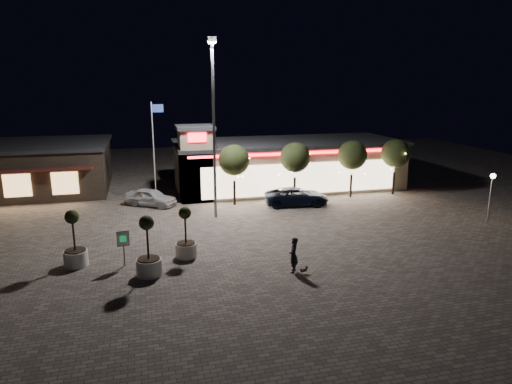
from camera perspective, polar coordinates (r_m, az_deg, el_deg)
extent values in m
plane|color=#74685E|center=(25.32, -6.59, -8.52)|extent=(90.00, 90.00, 0.00)
cube|color=tan|center=(42.03, 3.94, 3.34)|extent=(20.00, 8.00, 4.00)
cube|color=#262628|center=(41.70, 3.99, 6.25)|extent=(20.40, 8.40, 0.30)
cube|color=beige|center=(38.35, 5.81, 1.69)|extent=(17.00, 0.12, 2.60)
cube|color=red|center=(37.94, 5.90, 4.86)|extent=(19.00, 0.10, 0.18)
cube|color=tan|center=(37.41, -7.52, 3.36)|extent=(2.60, 2.60, 5.80)
cube|color=#262628|center=(36.99, -7.66, 8.02)|extent=(3.00, 3.00, 0.30)
cube|color=red|center=(35.73, -7.37, 6.78)|extent=(1.40, 0.10, 0.70)
cube|color=#382D23|center=(45.29, -28.17, 2.49)|extent=(16.00, 10.00, 4.00)
cube|color=#262628|center=(44.99, -28.48, 5.17)|extent=(16.40, 10.40, 0.30)
cube|color=#FFC372|center=(40.19, -27.68, 0.72)|extent=(2.00, 0.12, 1.80)
cube|color=#FFC372|center=(39.50, -22.75, 1.03)|extent=(2.00, 0.12, 1.80)
cylinder|color=gray|center=(31.86, -5.27, 7.27)|extent=(0.20, 0.20, 12.00)
cube|color=gray|center=(31.77, -5.53, 18.45)|extent=(0.60, 0.40, 0.35)
cube|color=white|center=(31.76, -5.52, 18.09)|extent=(0.45, 0.30, 0.08)
cylinder|color=white|center=(36.70, -12.65, 4.69)|extent=(0.10, 0.10, 8.00)
cube|color=#294299|center=(36.36, -12.22, 10.19)|extent=(0.90, 0.04, 0.60)
cylinder|color=gray|center=(35.04, 27.21, -0.93)|extent=(0.12, 0.12, 3.20)
sphere|color=#FFE5B2|center=(34.70, 27.51, 1.78)|extent=(0.36, 0.36, 0.36)
cylinder|color=#332319|center=(36.00, -2.71, -0.09)|extent=(0.20, 0.20, 1.92)
sphere|color=#2D3819|center=(35.47, -2.76, 4.01)|extent=(2.42, 2.42, 2.42)
cylinder|color=#332319|center=(37.29, 4.84, 0.36)|extent=(0.20, 0.20, 1.92)
sphere|color=#2D3819|center=(36.78, 4.92, 4.32)|extent=(2.42, 2.42, 2.42)
cylinder|color=#332319|center=(39.18, 11.77, 0.77)|extent=(0.20, 0.20, 1.92)
sphere|color=#2D3819|center=(38.69, 11.96, 4.54)|extent=(2.42, 2.42, 2.42)
cylinder|color=#332319|center=(41.07, 16.80, 1.06)|extent=(0.20, 0.20, 1.92)
sphere|color=#2D3819|center=(40.60, 17.05, 4.66)|extent=(2.42, 2.42, 2.42)
imported|color=black|center=(36.02, 5.11, -0.56)|extent=(5.31, 3.02, 1.40)
imported|color=silver|center=(36.60, -13.01, -0.64)|extent=(4.28, 3.63, 1.38)
imported|color=black|center=(23.48, 4.72, -7.86)|extent=(0.68, 0.80, 1.85)
cube|color=#59514C|center=(23.59, 5.99, -9.64)|extent=(0.37, 0.27, 0.18)
sphere|color=#59514C|center=(23.69, 6.34, -9.35)|extent=(0.17, 0.17, 0.17)
cylinder|color=silver|center=(26.18, -21.58, -7.70)|extent=(1.25, 1.25, 0.83)
cylinder|color=black|center=(26.03, -21.67, -6.80)|extent=(1.08, 1.08, 0.06)
cylinder|color=#332319|center=(25.72, -21.85, -4.78)|extent=(0.10, 0.10, 1.87)
sphere|color=#2D3819|center=(25.47, -22.03, -2.89)|extent=(0.73, 0.73, 0.73)
cylinder|color=silver|center=(23.85, -13.22, -9.13)|extent=(1.28, 1.28, 0.85)
cylinder|color=black|center=(23.69, -13.27, -8.14)|extent=(1.11, 1.11, 0.06)
cylinder|color=#332319|center=(23.34, -13.41, -5.88)|extent=(0.11, 0.11, 1.92)
sphere|color=#2D3819|center=(23.06, -13.53, -3.75)|extent=(0.75, 0.75, 0.75)
cylinder|color=silver|center=(25.84, -8.72, -7.19)|extent=(1.18, 1.18, 0.79)
cylinder|color=black|center=(25.69, -8.75, -6.33)|extent=(1.02, 1.02, 0.06)
cylinder|color=#332319|center=(25.40, -8.82, -4.39)|extent=(0.10, 0.10, 1.77)
sphere|color=#2D3819|center=(25.15, -8.89, -2.59)|extent=(0.69, 0.69, 0.69)
cylinder|color=gray|center=(25.22, -16.14, -7.63)|extent=(0.08, 0.08, 1.19)
cube|color=white|center=(24.91, -16.29, -5.62)|extent=(0.64, 0.16, 0.84)
cube|color=green|center=(24.87, -16.29, -5.65)|extent=(0.34, 0.07, 0.35)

